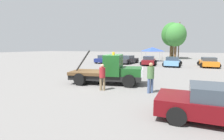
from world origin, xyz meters
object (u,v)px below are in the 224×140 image
object	(u,v)px
tow_truck	(110,71)
parked_car_skyblue	(173,62)
tree_right	(173,35)
person_at_hood	(102,75)
canopy_tent_blue	(152,49)
tree_center	(172,34)
parked_car_charcoal	(128,60)
parked_car_orange	(208,62)
tree_left	(176,35)
utility_pole	(179,39)
person_near_truck	(151,76)
parked_car_navy	(105,59)
parked_car_maroon	(149,61)

from	to	relation	value
tow_truck	parked_car_skyblue	bearing A→B (deg)	64.60
tree_right	parked_car_skyblue	bearing A→B (deg)	-84.96
person_at_hood	parked_car_skyblue	world-z (taller)	person_at_hood
canopy_tent_blue	tree_center	xyz separation A→B (m)	(2.51, 9.90, 3.34)
parked_car_charcoal	canopy_tent_blue	size ratio (longest dim) A/B	1.43
parked_car_orange	tree_center	distance (m)	18.54
person_at_hood	tree_left	distance (m)	32.62
canopy_tent_blue	tree_right	world-z (taller)	tree_right
tree_left	utility_pole	xyz separation A→B (m)	(0.47, 4.35, -0.73)
tree_center	person_near_truck	bearing A→B (deg)	-86.67
parked_car_navy	parked_car_skyblue	distance (m)	11.12
parked_car_navy	utility_pole	world-z (taller)	utility_pole
parked_car_charcoal	tree_right	bearing A→B (deg)	-8.79
utility_pole	parked_car_charcoal	bearing A→B (deg)	-109.64
tow_truck	person_near_truck	world-z (taller)	tow_truck
person_near_truck	canopy_tent_blue	xyz separation A→B (m)	(-4.46, 23.62, 1.22)
tree_left	parked_car_skyblue	bearing A→B (deg)	-87.08
tree_right	utility_pole	xyz separation A→B (m)	(1.39, 0.52, -0.99)
parked_car_skyblue	tree_right	distance (m)	20.18
tow_truck	tree_center	world-z (taller)	tree_center
tree_center	parked_car_charcoal	bearing A→B (deg)	-107.62
parked_car_charcoal	parked_car_skyblue	bearing A→B (deg)	-91.00
parked_car_charcoal	parked_car_maroon	distance (m)	3.68
utility_pole	parked_car_navy	bearing A→B (deg)	-119.15
parked_car_charcoal	parked_car_maroon	size ratio (longest dim) A/B	1.00
parked_car_maroon	person_at_hood	bearing A→B (deg)	174.32
parked_car_orange	utility_pole	xyz separation A→B (m)	(-4.90, 19.17, 3.96)
canopy_tent_blue	tow_truck	bearing A→B (deg)	-86.96
parked_car_charcoal	parked_car_orange	distance (m)	11.67
parked_car_maroon	tree_right	size ratio (longest dim) A/B	0.58
tree_center	tow_truck	bearing A→B (deg)	-92.38
tree_left	person_near_truck	bearing A→B (deg)	-88.41
tow_truck	utility_pole	world-z (taller)	utility_pole
person_at_hood	tree_center	bearing A→B (deg)	158.48
parked_car_navy	parked_car_orange	world-z (taller)	same
tow_truck	parked_car_charcoal	distance (m)	16.10
parked_car_orange	tree_right	size ratio (longest dim) A/B	0.55
parked_car_maroon	tree_left	size ratio (longest dim) A/B	0.61
tree_left	tree_right	xyz separation A→B (m)	(-0.92, 3.82, 0.26)
parked_car_maroon	tree_right	bearing A→B (deg)	-13.17
person_at_hood	parked_car_skyblue	bearing A→B (deg)	150.42
parked_car_orange	tree_center	xyz separation A→B (m)	(-6.44, 16.66, 4.97)
parked_car_maroon	utility_pole	xyz separation A→B (m)	(3.15, 19.64, 3.96)
tree_right	parked_car_navy	bearing A→B (deg)	-116.53
parked_car_skyblue	parked_car_orange	xyz separation A→B (m)	(4.57, 0.83, -0.00)
parked_car_orange	tree_right	world-z (taller)	tree_right
tree_center	person_at_hood	bearing A→B (deg)	-91.60
parked_car_navy	tree_left	distance (m)	18.75
tow_truck	tree_center	xyz separation A→B (m)	(1.33, 32.06, 4.69)
parked_car_navy	canopy_tent_blue	world-z (taller)	canopy_tent_blue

